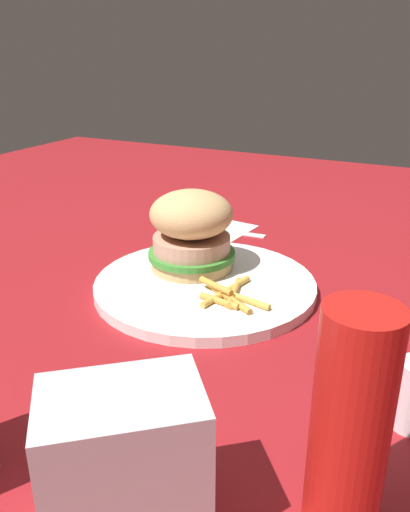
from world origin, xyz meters
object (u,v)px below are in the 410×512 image
fries_pile (229,294)px  napkin (210,229)px  ketchup_bottle (351,423)px  sandwich (192,230)px  napkin_dispenser (125,463)px  fork (209,227)px  plate (205,285)px

fries_pile → napkin: fries_pile is taller
ketchup_bottle → sandwich: bearing=-48.2°
sandwich → napkin_dispenser: size_ratio=1.12×
sandwich → fork: (0.06, -0.16, -0.06)m
fries_pile → napkin_dispenser: 0.28m
sandwich → fries_pile: size_ratio=1.17×
fries_pile → napkin_dispenser: bearing=102.0°
plate → sandwich: (0.03, -0.03, 0.05)m
fork → ketchup_bottle: ketchup_bottle is taller
napkin → fork: bearing=4.2°
sandwich → ketchup_bottle: 0.36m
plate → fries_pile: (-0.04, 0.03, 0.01)m
napkin → fries_pile: bearing=120.5°
plate → fork: (0.09, -0.19, -0.00)m
fork → fries_pile: bearing=120.8°
fork → ketchup_bottle: 0.53m
fries_pile → napkin_dispenser: napkin_dispenser is taller
fork → ketchup_bottle: (-0.30, 0.44, 0.07)m
fries_pile → sandwich: bearing=-36.5°
napkin → ketchup_bottle: (-0.30, 0.44, 0.07)m
fork → plate: bearing=114.8°
sandwich → napkin: bearing=-71.4°
fries_pile → ketchup_bottle: ketchup_bottle is taller
plate → fries_pile: bearing=146.5°
napkin_dispenser → ketchup_bottle: 0.13m
sandwich → ketchup_bottle: ketchup_bottle is taller
napkin → ketchup_bottle: ketchup_bottle is taller
fries_pile → ketchup_bottle: (-0.17, 0.22, 0.05)m
plate → napkin_dispenser: napkin_dispenser is taller
ketchup_bottle → fries_pile: bearing=-52.1°
napkin → ketchup_bottle: 0.53m
napkin → napkin_dispenser: 0.53m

